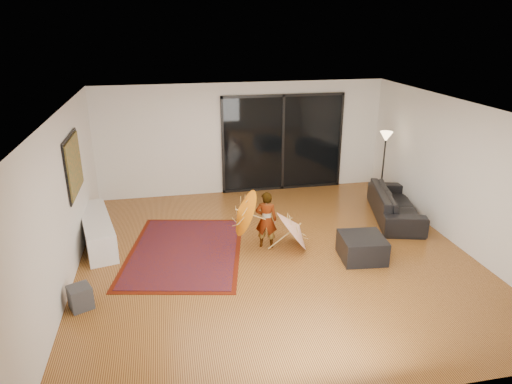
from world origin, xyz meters
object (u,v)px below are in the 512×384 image
object	(u,v)px
sofa	(395,204)
child	(266,220)
media_console	(97,230)
ottoman	(362,248)

from	to	relation	value
sofa	child	distance (m)	3.15
media_console	child	bearing A→B (deg)	-26.52
media_console	ottoman	bearing A→B (deg)	-31.06
sofa	ottoman	world-z (taller)	sofa
ottoman	child	world-z (taller)	child
media_console	ottoman	size ratio (longest dim) A/B	2.59
media_console	ottoman	world-z (taller)	media_console
media_console	child	size ratio (longest dim) A/B	1.77
sofa	ottoman	size ratio (longest dim) A/B	2.86
sofa	child	bearing A→B (deg)	119.75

